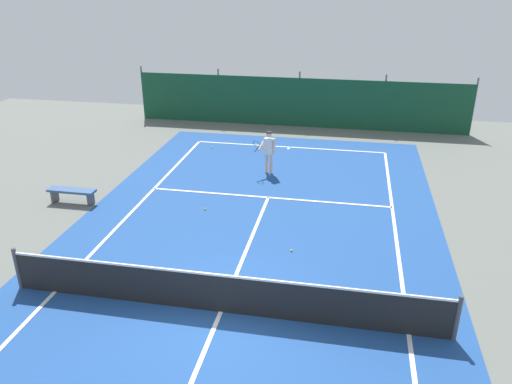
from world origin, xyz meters
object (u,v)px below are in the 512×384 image
Objects in this scene: tennis_player at (269,149)px; tennis_ball_midcourt at (205,209)px; tennis_net at (220,293)px; tennis_ball_near_player at (212,147)px; tennis_ball_by_sideline at (291,250)px; courtside_bench at (72,193)px.

tennis_ball_midcourt is at bearing 89.67° from tennis_player.
tennis_net is at bearing 114.24° from tennis_player.
tennis_ball_near_player is 1.00× the size of tennis_ball_midcourt.
tennis_ball_midcourt and tennis_ball_by_sideline have the same top height.
tennis_net reaches higher than tennis_ball_near_player.
courtside_bench reaches higher than tennis_ball_near_player.
tennis_ball_near_player is 1.00× the size of tennis_ball_by_sideline.
tennis_ball_midcourt is at bearing 109.99° from tennis_net.
tennis_ball_by_sideline is 7.76m from courtside_bench.
tennis_ball_by_sideline is at bearing -34.43° from tennis_ball_midcourt.
tennis_ball_near_player is (-3.31, 11.14, -0.48)m from tennis_net.
courtside_bench is (-3.00, -6.38, 0.34)m from tennis_ball_near_player.
tennis_player is 4.00m from tennis_ball_midcourt.
tennis_ball_midcourt is at bearing -76.39° from tennis_ball_near_player.
tennis_net is 7.91m from courtside_bench.
tennis_player reaches higher than courtside_bench.
tennis_ball_near_player is (-2.93, 2.46, -0.93)m from tennis_player.
tennis_net reaches higher than courtside_bench.
courtside_bench is (-6.31, 4.76, -0.14)m from tennis_net.
tennis_ball_by_sideline is (4.54, -8.17, 0.00)m from tennis_ball_near_player.
tennis_net is at bearing -73.43° from tennis_ball_near_player.
tennis_ball_midcourt is 1.00× the size of tennis_ball_by_sideline.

